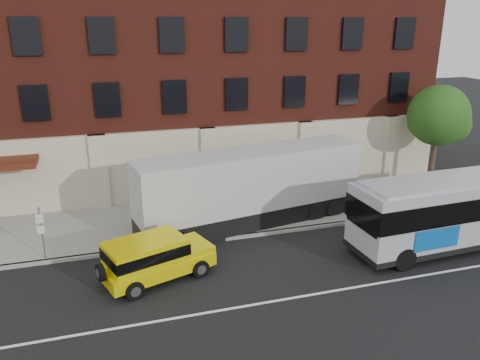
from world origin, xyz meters
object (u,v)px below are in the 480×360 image
object	(u,v)px
sign_pole	(42,231)
yellow_suv	(153,257)
city_bus	(476,206)
shipping_container	(251,189)
street_tree	(439,118)

from	to	relation	value
sign_pole	yellow_suv	xyz separation A→B (m)	(4.29, -2.81, -0.43)
city_bus	shipping_container	world-z (taller)	shipping_container
sign_pole	street_tree	distance (m)	22.49
city_bus	shipping_container	bearing A→B (deg)	152.27
yellow_suv	shipping_container	distance (m)	6.77
city_bus	yellow_suv	world-z (taller)	city_bus
sign_pole	yellow_suv	size ratio (longest dim) A/B	0.53
sign_pole	yellow_suv	world-z (taller)	sign_pole
yellow_suv	shipping_container	size ratio (longest dim) A/B	0.40
city_bus	yellow_suv	bearing A→B (deg)	176.68
city_bus	yellow_suv	size ratio (longest dim) A/B	2.58
sign_pole	street_tree	world-z (taller)	street_tree
shipping_container	sign_pole	bearing A→B (deg)	-172.87
yellow_suv	city_bus	bearing A→B (deg)	-3.32
sign_pole	yellow_suv	bearing A→B (deg)	-33.15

